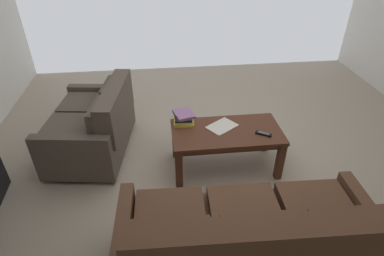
{
  "coord_description": "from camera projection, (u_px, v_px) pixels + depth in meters",
  "views": [
    {
      "loc": [
        0.67,
        2.6,
        2.29
      ],
      "look_at": [
        0.42,
        0.43,
        0.84
      ],
      "focal_mm": 29.49,
      "sensor_mm": 36.0,
      "label": 1
    }
  ],
  "objects": [
    {
      "name": "loose_magazine",
      "position": [
        222.0,
        126.0,
        3.29
      ],
      "size": [
        0.36,
        0.34,
        0.01
      ],
      "primitive_type": "cube",
      "rotation": [
        0.0,
        0.0,
        5.33
      ],
      "color": "silver",
      "rests_on": "coffee_table"
    },
    {
      "name": "ground_plane",
      "position": [
        225.0,
        167.0,
        3.49
      ],
      "size": [
        5.73,
        5.7,
        0.01
      ],
      "primitive_type": "cube",
      "color": "tan"
    },
    {
      "name": "tv_remote",
      "position": [
        263.0,
        134.0,
        3.17
      ],
      "size": [
        0.16,
        0.12,
        0.02
      ],
      "color": "black",
      "rests_on": "coffee_table"
    },
    {
      "name": "book_stack",
      "position": [
        184.0,
        117.0,
        3.35
      ],
      "size": [
        0.24,
        0.27,
        0.11
      ],
      "color": "#E0CC4C",
      "rests_on": "coffee_table"
    },
    {
      "name": "loveseat_near",
      "position": [
        95.0,
        125.0,
        3.54
      ],
      "size": [
        0.95,
        1.29,
        0.82
      ],
      "color": "black",
      "rests_on": "ground"
    },
    {
      "name": "sofa_main",
      "position": [
        249.0,
        243.0,
        2.23
      ],
      "size": [
        1.87,
        0.87,
        0.88
      ],
      "color": "black",
      "rests_on": "ground"
    },
    {
      "name": "coffee_table",
      "position": [
        226.0,
        136.0,
        3.27
      ],
      "size": [
        1.13,
        0.58,
        0.48
      ],
      "color": "#4C2819",
      "rests_on": "ground"
    }
  ]
}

